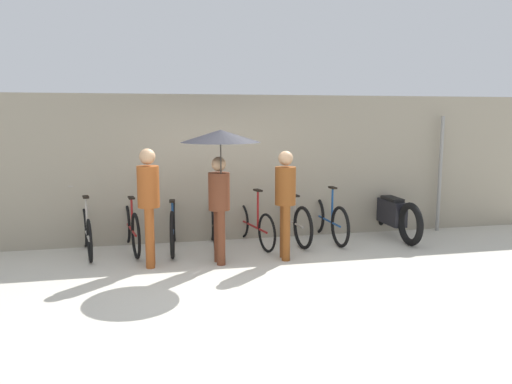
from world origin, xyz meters
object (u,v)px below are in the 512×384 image
object	(u,v)px
parked_bicycle_3	(214,226)
parked_bicycle_5	(291,221)
parked_bicycle_0	(87,232)
parked_bicycle_1	(131,228)
parked_bicycle_6	(328,219)
pedestrian_trailing	(285,196)
pedestrian_leading	(149,198)
parked_bicycle_2	(173,226)
parked_bicycle_4	(253,224)
motorcycle	(392,214)
pedestrian_center	(220,155)

from	to	relation	value
parked_bicycle_3	parked_bicycle_5	xyz separation A→B (m)	(1.38, 0.07, 0.02)
parked_bicycle_0	parked_bicycle_1	size ratio (longest dim) A/B	0.94
parked_bicycle_6	pedestrian_trailing	world-z (taller)	pedestrian_trailing
parked_bicycle_5	parked_bicycle_3	bearing A→B (deg)	86.26
parked_bicycle_5	pedestrian_leading	bearing A→B (deg)	104.87
parked_bicycle_2	parked_bicycle_5	bearing A→B (deg)	-83.51
parked_bicycle_4	pedestrian_leading	bearing A→B (deg)	106.32
parked_bicycle_3	motorcycle	size ratio (longest dim) A/B	0.79
parked_bicycle_2	parked_bicycle_4	size ratio (longest dim) A/B	1.07
parked_bicycle_2	parked_bicycle_3	bearing A→B (deg)	-85.86
pedestrian_leading	parked_bicycle_1	bearing A→B (deg)	-70.06
parked_bicycle_0	pedestrian_leading	world-z (taller)	pedestrian_leading
parked_bicycle_0	pedestrian_center	xyz separation A→B (m)	(2.03, -1.07, 1.29)
parked_bicycle_1	motorcycle	xyz separation A→B (m)	(4.69, -0.04, 0.03)
parked_bicycle_5	motorcycle	size ratio (longest dim) A/B	0.84
parked_bicycle_1	parked_bicycle_5	xyz separation A→B (m)	(2.75, -0.01, -0.01)
parked_bicycle_0	motorcycle	size ratio (longest dim) A/B	0.79
parked_bicycle_4	pedestrian_trailing	bearing A→B (deg)	-175.19
parked_bicycle_4	pedestrian_leading	distance (m)	2.11
parked_bicycle_2	parked_bicycle_1	bearing A→B (deg)	88.26
pedestrian_center	parked_bicycle_6	bearing A→B (deg)	-156.23
parked_bicycle_0	parked_bicycle_5	xyz separation A→B (m)	(3.44, 0.07, 0.01)
parked_bicycle_4	pedestrian_center	world-z (taller)	pedestrian_center
parked_bicycle_1	parked_bicycle_2	distance (m)	0.69
parked_bicycle_4	pedestrian_center	bearing A→B (deg)	135.14
pedestrian_center	parked_bicycle_0	bearing A→B (deg)	-32.42
parked_bicycle_0	parked_bicycle_5	size ratio (longest dim) A/B	0.94
parked_bicycle_0	pedestrian_center	size ratio (longest dim) A/B	0.82
parked_bicycle_3	pedestrian_center	distance (m)	1.68
parked_bicycle_6	parked_bicycle_4	bearing A→B (deg)	88.44
parked_bicycle_2	parked_bicycle_5	distance (m)	2.06
parked_bicycle_0	parked_bicycle_2	xyz separation A→B (m)	(1.38, 0.00, 0.02)
parked_bicycle_6	motorcycle	size ratio (longest dim) A/B	0.85
parked_bicycle_4	parked_bicycle_1	bearing A→B (deg)	77.03
pedestrian_trailing	parked_bicycle_2	bearing A→B (deg)	-23.90
parked_bicycle_2	pedestrian_center	world-z (taller)	pedestrian_center
parked_bicycle_0	parked_bicycle_1	distance (m)	0.69
parked_bicycle_4	pedestrian_trailing	world-z (taller)	pedestrian_trailing
parked_bicycle_3	pedestrian_leading	size ratio (longest dim) A/B	0.95
pedestrian_leading	parked_bicycle_6	bearing A→B (deg)	-160.14
parked_bicycle_2	pedestrian_center	distance (m)	1.78
parked_bicycle_0	pedestrian_center	bearing A→B (deg)	-128.29
parked_bicycle_0	pedestrian_trailing	bearing A→B (deg)	-117.92
parked_bicycle_5	pedestrian_trailing	distance (m)	1.27
pedestrian_center	pedestrian_trailing	bearing A→B (deg)	-178.34
pedestrian_leading	pedestrian_trailing	distance (m)	2.06
parked_bicycle_2	pedestrian_trailing	distance (m)	2.02
parked_bicycle_4	parked_bicycle_0	bearing A→B (deg)	79.08
parked_bicycle_0	parked_bicycle_5	distance (m)	3.44
parked_bicycle_1	parked_bicycle_5	world-z (taller)	parked_bicycle_1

